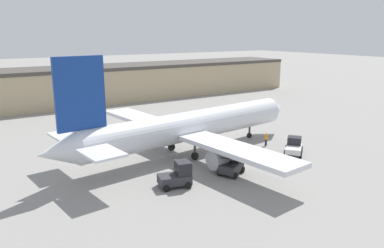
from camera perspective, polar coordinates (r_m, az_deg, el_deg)
The scene contains 7 objects.
ground_plane at distance 46.52m, azimuth 0.00°, elevation -4.36°, with size 400.00×400.00×0.00m, color gray.
terminal_building at distance 84.99m, azimuth -10.74°, elevation 6.30°, with size 86.40×12.45×7.56m.
airplane at distance 44.94m, azimuth -1.02°, elevation -0.47°, with size 36.00×33.09×12.35m.
ground_crew_worker at distance 50.03m, azimuth 11.23°, elevation -2.23°, with size 0.38×0.38×1.71m.
baggage_tug at distance 47.52m, azimuth 15.26°, elevation -3.29°, with size 3.70×3.55×1.96m.
belt_loader_truck at distance 39.63m, azimuth 6.16°, elevation -5.98°, with size 3.26×2.98×2.48m.
pushback_tug at distance 36.33m, azimuth -2.24°, elevation -7.84°, with size 3.42×2.75×2.45m.
Camera 1 is at (-24.06, -37.10, 14.46)m, focal length 35.00 mm.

